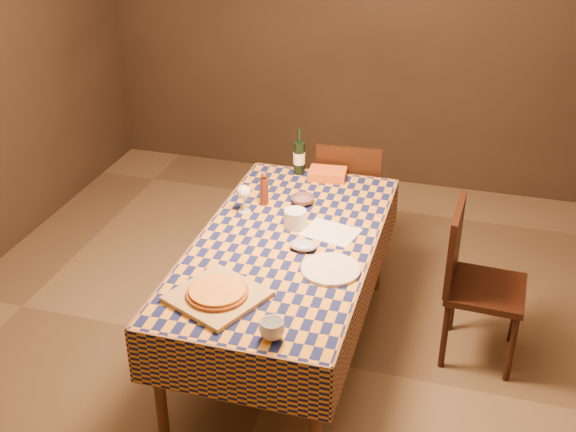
# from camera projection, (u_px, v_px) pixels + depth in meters

# --- Properties ---
(room) EXTENTS (5.00, 5.10, 2.70)m
(room) POSITION_uv_depth(u_px,v_px,m) (285.00, 141.00, 3.55)
(room) COLOR brown
(room) RESTS_ON ground
(dining_table) EXTENTS (0.94, 1.84, 0.77)m
(dining_table) POSITION_uv_depth(u_px,v_px,m) (285.00, 254.00, 3.86)
(dining_table) COLOR brown
(dining_table) RESTS_ON ground
(cutting_board) EXTENTS (0.50, 0.50, 0.02)m
(cutting_board) POSITION_uv_depth(u_px,v_px,m) (218.00, 296.00, 3.36)
(cutting_board) COLOR #AA8B4F
(cutting_board) RESTS_ON dining_table
(pizza) EXTENTS (0.38, 0.38, 0.03)m
(pizza) POSITION_uv_depth(u_px,v_px,m) (217.00, 292.00, 3.35)
(pizza) COLOR #904318
(pizza) RESTS_ON cutting_board
(pepper_mill) EXTENTS (0.06, 0.06, 0.20)m
(pepper_mill) POSITION_uv_depth(u_px,v_px,m) (264.00, 190.00, 4.16)
(pepper_mill) COLOR #4B2111
(pepper_mill) RESTS_ON dining_table
(bowl) EXTENTS (0.18, 0.18, 0.04)m
(bowl) POSITION_uv_depth(u_px,v_px,m) (303.00, 200.00, 4.20)
(bowl) COLOR #684E57
(bowl) RESTS_ON dining_table
(wine_glass) EXTENTS (0.09, 0.09, 0.17)m
(wine_glass) POSITION_uv_depth(u_px,v_px,m) (244.00, 193.00, 4.07)
(wine_glass) COLOR white
(wine_glass) RESTS_ON dining_table
(wine_bottle) EXTENTS (0.10, 0.10, 0.30)m
(wine_bottle) POSITION_uv_depth(u_px,v_px,m) (299.00, 157.00, 4.52)
(wine_bottle) COLOR black
(wine_bottle) RESTS_ON dining_table
(deli_tub) EXTENTS (0.12, 0.12, 0.10)m
(deli_tub) POSITION_uv_depth(u_px,v_px,m) (295.00, 219.00, 3.94)
(deli_tub) COLOR silver
(deli_tub) RESTS_ON dining_table
(takeout_container) EXTENTS (0.24, 0.18, 0.06)m
(takeout_container) POSITION_uv_depth(u_px,v_px,m) (328.00, 174.00, 4.49)
(takeout_container) COLOR #C35419
(takeout_container) RESTS_ON dining_table
(white_plate) EXTENTS (0.39, 0.39, 0.02)m
(white_plate) POSITION_uv_depth(u_px,v_px,m) (331.00, 269.00, 3.57)
(white_plate) COLOR silver
(white_plate) RESTS_ON dining_table
(tumbler) EXTENTS (0.14, 0.14, 0.09)m
(tumbler) POSITION_uv_depth(u_px,v_px,m) (272.00, 330.00, 3.09)
(tumbler) COLOR white
(tumbler) RESTS_ON dining_table
(flour_patch) EXTENTS (0.33, 0.28, 0.00)m
(flour_patch) POSITION_uv_depth(u_px,v_px,m) (330.00, 232.00, 3.91)
(flour_patch) COLOR white
(flour_patch) RESTS_ON dining_table
(flour_bag) EXTENTS (0.18, 0.16, 0.04)m
(flour_bag) POSITION_uv_depth(u_px,v_px,m) (303.00, 245.00, 3.75)
(flour_bag) COLOR #A4B3D2
(flour_bag) RESTS_ON dining_table
(chair_far) EXTENTS (0.45, 0.46, 0.93)m
(chair_far) POSITION_uv_depth(u_px,v_px,m) (349.00, 197.00, 4.82)
(chair_far) COLOR black
(chair_far) RESTS_ON ground
(chair_right) EXTENTS (0.45, 0.44, 0.93)m
(chair_right) POSITION_uv_depth(u_px,v_px,m) (472.00, 276.00, 3.99)
(chair_right) COLOR black
(chair_right) RESTS_ON ground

